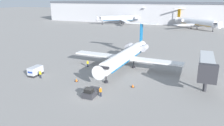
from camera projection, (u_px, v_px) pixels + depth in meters
name	position (u px, v px, depth m)	size (l,w,h in m)	color
ground_plane	(89.00, 97.00, 39.14)	(600.00, 600.00, 0.00)	gray
terminal_building	(172.00, 13.00, 144.07)	(180.00, 16.80, 14.30)	#B2B2B7
airplane_main	(126.00, 55.00, 54.53)	(28.28, 28.39, 9.97)	white
pushback_tug	(91.00, 92.00, 39.63)	(2.08, 3.91, 1.64)	#2D2D33
luggage_cart	(35.00, 71.00, 49.72)	(1.74, 3.54, 2.04)	#232326
worker_near_tug	(101.00, 92.00, 39.04)	(0.40, 0.25, 1.81)	#232838
worker_by_wing	(88.00, 64.00, 55.70)	(0.40, 0.24, 1.74)	#232838
worker_on_apron	(40.00, 74.00, 47.94)	(0.40, 0.26, 1.84)	#232838
traffic_cone_left	(76.00, 80.00, 46.30)	(0.69, 0.69, 0.64)	black
traffic_cone_right	(133.00, 86.00, 43.29)	(0.68, 0.68, 0.61)	black
airplane_parked_far_left	(121.00, 18.00, 143.88)	(30.23, 29.70, 10.62)	silver
airplane_parked_far_right	(196.00, 22.00, 122.11)	(26.63, 25.01, 10.71)	silver
jet_bridge	(207.00, 65.00, 42.57)	(3.20, 13.04, 6.19)	#2D2D33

